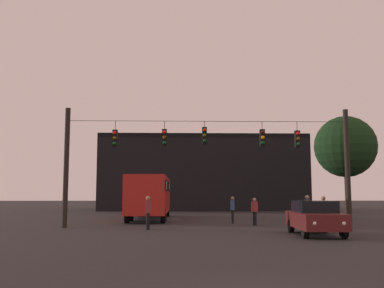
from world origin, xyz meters
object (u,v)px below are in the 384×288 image
object	(u,v)px
pedestrian_crossing_center	(324,210)
pedestrian_crossing_left	(148,210)
city_bus	(150,193)
car_near_right	(315,217)
tree_left_silhouette	(345,147)
pedestrian_near_bus	(307,209)
pedestrian_crossing_right	(232,208)
pedestrian_trailing	(255,210)

from	to	relation	value
pedestrian_crossing_center	pedestrian_crossing_left	bearing A→B (deg)	-179.90
city_bus	car_near_right	bearing A→B (deg)	-56.43
car_near_right	tree_left_silhouette	xyz separation A→B (m)	(8.10, 17.17, 5.01)
city_bus	pedestrian_crossing_center	xyz separation A→B (m)	(9.59, -9.04, -0.90)
tree_left_silhouette	pedestrian_near_bus	bearing A→B (deg)	-119.43
pedestrian_crossing_right	tree_left_silhouette	size ratio (longest dim) A/B	0.20
pedestrian_crossing_right	tree_left_silhouette	xyz separation A→B (m)	(10.83, 9.37, 4.88)
tree_left_silhouette	car_near_right	bearing A→B (deg)	-115.27
pedestrian_crossing_left	car_near_right	bearing A→B (deg)	-22.68
city_bus	pedestrian_near_bus	bearing A→B (deg)	-39.72
car_near_right	pedestrian_crossing_left	xyz separation A→B (m)	(-7.63, 3.19, 0.18)
pedestrian_crossing_left	pedestrian_crossing_right	size ratio (longest dim) A/B	1.04
pedestrian_near_bus	pedestrian_trailing	bearing A→B (deg)	150.41
pedestrian_crossing_left	pedestrian_crossing_center	size ratio (longest dim) A/B	1.00
pedestrian_crossing_center	pedestrian_crossing_right	xyz separation A→B (m)	(-4.20, 4.59, -0.04)
city_bus	pedestrian_trailing	world-z (taller)	city_bus
city_bus	pedestrian_crossing_right	world-z (taller)	city_bus
pedestrian_crossing_left	pedestrian_crossing_center	distance (m)	9.10
pedestrian_crossing_center	pedestrian_trailing	distance (m)	4.28
pedestrian_crossing_center	pedestrian_near_bus	world-z (taller)	pedestrian_near_bus
pedestrian_crossing_right	pedestrian_near_bus	xyz separation A→B (m)	(3.77, -3.16, 0.06)
pedestrian_crossing_center	tree_left_silhouette	xyz separation A→B (m)	(6.64, 13.96, 4.84)
pedestrian_crossing_right	tree_left_silhouette	bearing A→B (deg)	40.84
pedestrian_near_bus	tree_left_silhouette	bearing A→B (deg)	60.57
car_near_right	pedestrian_crossing_center	size ratio (longest dim) A/B	2.58
pedestrian_near_bus	pedestrian_crossing_center	bearing A→B (deg)	-73.25
pedestrian_near_bus	tree_left_silhouette	distance (m)	15.17
city_bus	pedestrian_crossing_center	size ratio (longest dim) A/B	6.45
pedestrian_crossing_left	pedestrian_trailing	bearing A→B (deg)	26.30
pedestrian_crossing_right	pedestrian_trailing	distance (m)	1.98
pedestrian_crossing_center	pedestrian_near_bus	xyz separation A→B (m)	(-0.43, 1.43, 0.02)
city_bus	car_near_right	world-z (taller)	city_bus
pedestrian_crossing_left	pedestrian_crossing_right	bearing A→B (deg)	43.24
city_bus	pedestrian_near_bus	world-z (taller)	city_bus
pedestrian_crossing_right	pedestrian_near_bus	world-z (taller)	pedestrian_near_bus
car_near_right	tree_left_silhouette	size ratio (longest dim) A/B	0.52
city_bus	pedestrian_crossing_right	bearing A→B (deg)	-39.50
pedestrian_crossing_left	pedestrian_crossing_center	xyz separation A→B (m)	(9.10, 0.02, -0.00)
pedestrian_crossing_right	pedestrian_near_bus	distance (m)	4.92
pedestrian_crossing_center	city_bus	bearing A→B (deg)	136.69
car_near_right	pedestrian_near_bus	bearing A→B (deg)	77.45
pedestrian_crossing_right	car_near_right	bearing A→B (deg)	-70.69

